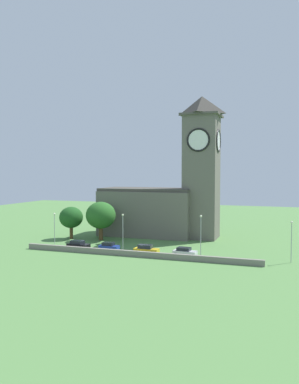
% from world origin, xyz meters
% --- Properties ---
extents(ground_plane, '(200.00, 200.00, 0.00)m').
position_xyz_m(ground_plane, '(0.00, 15.00, 0.00)').
color(ground_plane, '#517F42').
extents(church, '(29.61, 11.78, 33.73)m').
position_xyz_m(church, '(-0.65, 22.20, 10.38)').
color(church, '#666056').
rests_on(church, ground).
extents(quay_barrier, '(46.86, 0.70, 1.09)m').
position_xyz_m(quay_barrier, '(0.00, -2.31, 0.55)').
color(quay_barrier, gray).
rests_on(quay_barrier, ground).
extents(car_black, '(4.91, 2.69, 1.82)m').
position_xyz_m(car_black, '(-13.59, 0.34, 0.92)').
color(car_black, black).
rests_on(car_black, ground).
extents(car_blue, '(4.09, 2.14, 1.73)m').
position_xyz_m(car_blue, '(-6.96, 1.03, 0.87)').
color(car_blue, '#233D9E').
rests_on(car_blue, ground).
extents(car_yellow, '(4.78, 2.25, 1.93)m').
position_xyz_m(car_yellow, '(1.37, 0.00, 0.97)').
color(car_yellow, gold).
rests_on(car_yellow, ground).
extents(car_white, '(4.63, 2.61, 1.65)m').
position_xyz_m(car_white, '(8.67, 1.22, 0.84)').
color(car_white, silver).
rests_on(car_white, ground).
extents(streetlamp_west_end, '(0.44, 0.44, 6.90)m').
position_xyz_m(streetlamp_west_end, '(-21.25, 3.60, 4.62)').
color(streetlamp_west_end, '#9EA0A5').
rests_on(streetlamp_west_end, ground).
extents(streetlamp_west_mid, '(0.44, 0.44, 7.45)m').
position_xyz_m(streetlamp_west_mid, '(-4.42, 2.23, 4.93)').
color(streetlamp_west_mid, '#9EA0A5').
rests_on(streetlamp_west_mid, ground).
extents(streetlamp_central, '(0.44, 0.44, 7.83)m').
position_xyz_m(streetlamp_central, '(11.55, 2.07, 5.15)').
color(streetlamp_central, '#9EA0A5').
rests_on(streetlamp_central, ground).
extents(streetlamp_east_mid, '(0.44, 0.44, 7.35)m').
position_xyz_m(streetlamp_east_mid, '(27.60, 2.17, 4.88)').
color(streetlamp_east_mid, '#9EA0A5').
rests_on(streetlamp_east_mid, ground).
extents(tree_riverside_east, '(6.92, 6.92, 8.96)m').
position_xyz_m(tree_riverside_east, '(-13.91, 11.52, 5.80)').
color(tree_riverside_east, brown).
rests_on(tree_riverside_east, ground).
extents(tree_riverside_west, '(5.58, 5.58, 7.61)m').
position_xyz_m(tree_riverside_west, '(-21.44, 11.02, 5.06)').
color(tree_riverside_west, brown).
rests_on(tree_riverside_west, ground).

